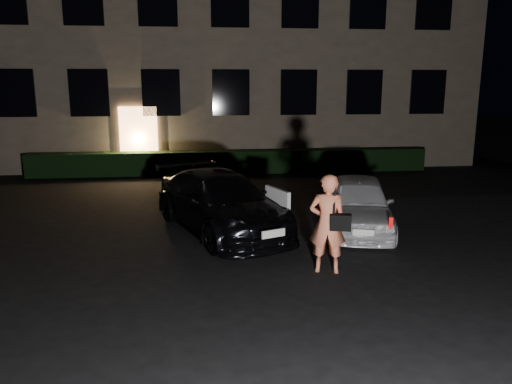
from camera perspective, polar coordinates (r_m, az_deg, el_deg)
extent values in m
plane|color=black|center=(9.00, 2.13, -9.75)|extent=(80.00, 80.00, 0.00)
cube|color=brown|center=(23.41, -3.67, 18.84)|extent=(20.00, 8.00, 12.00)
cube|color=#F6AD68|center=(19.41, -13.23, 5.79)|extent=(1.40, 0.10, 2.50)
cube|color=black|center=(20.24, -25.86, 10.13)|extent=(1.40, 0.10, 1.70)
cube|color=black|center=(19.56, -18.53, 10.68)|extent=(1.40, 0.10, 1.70)
cube|color=black|center=(19.21, -10.78, 11.07)|extent=(1.40, 0.10, 1.70)
cube|color=black|center=(19.21, -2.88, 11.27)|extent=(1.40, 0.10, 1.70)
cube|color=black|center=(19.56, 4.89, 11.26)|extent=(1.40, 0.10, 1.70)
cube|color=black|center=(20.24, 12.26, 11.07)|extent=(1.40, 0.10, 1.70)
cube|color=black|center=(21.22, 19.04, 10.73)|extent=(1.40, 0.10, 1.70)
cube|color=black|center=(19.76, -19.21, 19.97)|extent=(1.40, 0.10, 1.70)
cube|color=black|center=(19.41, -11.19, 20.55)|extent=(1.40, 0.10, 1.70)
cube|color=black|center=(19.41, -2.99, 20.76)|extent=(1.40, 0.10, 1.70)
cube|color=black|center=(19.76, 5.08, 20.58)|extent=(1.40, 0.10, 1.70)
cube|color=black|center=(20.43, 12.70, 20.07)|extent=(1.40, 0.10, 1.70)
cube|color=black|center=(21.40, 19.68, 19.31)|extent=(1.40, 0.10, 1.70)
cube|color=black|center=(19.01, -2.70, 3.46)|extent=(15.00, 0.70, 0.85)
imported|color=black|center=(11.54, -4.10, -1.21)|extent=(3.50, 5.04, 1.36)
cube|color=white|center=(11.22, 2.47, -0.73)|extent=(0.44, 0.93, 0.45)
cube|color=silver|center=(9.49, 2.00, -4.76)|extent=(0.48, 0.22, 0.15)
imported|color=silver|center=(11.86, 11.58, -1.28)|extent=(2.38, 3.97, 1.27)
cube|color=red|center=(10.10, 9.21, -3.25)|extent=(0.09, 0.07, 0.21)
cube|color=red|center=(10.19, 15.16, -3.40)|extent=(0.09, 0.07, 0.21)
cube|color=silver|center=(10.14, 12.16, -4.55)|extent=(0.42, 0.14, 0.12)
imported|color=#E87854|center=(9.07, 8.16, -3.59)|extent=(0.75, 0.58, 1.82)
cube|color=black|center=(8.94, 9.64, -3.43)|extent=(0.40, 0.25, 0.29)
cube|color=black|center=(8.87, 8.93, -0.78)|extent=(0.05, 0.07, 0.57)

